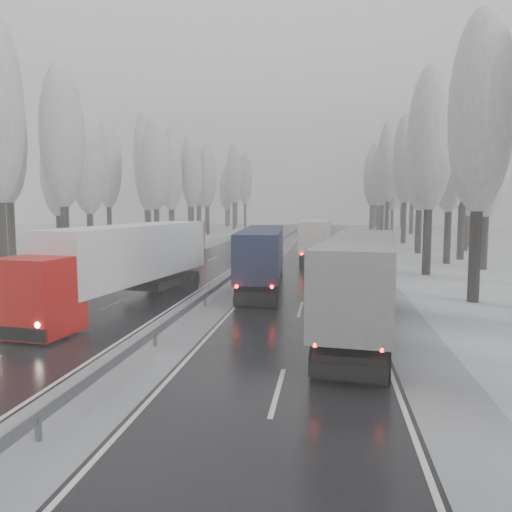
% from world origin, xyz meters
% --- Properties ---
extents(ground, '(260.00, 260.00, 0.00)m').
position_xyz_m(ground, '(0.00, 0.00, 0.00)').
color(ground, silver).
rests_on(ground, ground).
extents(carriageway_right, '(7.50, 200.00, 0.03)m').
position_xyz_m(carriageway_right, '(5.25, 30.00, 0.01)').
color(carriageway_right, black).
rests_on(carriageway_right, ground).
extents(carriageway_left, '(7.50, 200.00, 0.03)m').
position_xyz_m(carriageway_left, '(-5.25, 30.00, 0.01)').
color(carriageway_left, black).
rests_on(carriageway_left, ground).
extents(median_slush, '(3.00, 200.00, 0.04)m').
position_xyz_m(median_slush, '(0.00, 30.00, 0.02)').
color(median_slush, '#9B9DA3').
rests_on(median_slush, ground).
extents(shoulder_right, '(2.40, 200.00, 0.04)m').
position_xyz_m(shoulder_right, '(10.20, 30.00, 0.02)').
color(shoulder_right, '#9B9DA3').
rests_on(shoulder_right, ground).
extents(shoulder_left, '(2.40, 200.00, 0.04)m').
position_xyz_m(shoulder_left, '(-10.20, 30.00, 0.02)').
color(shoulder_left, '#9B9DA3').
rests_on(shoulder_left, ground).
extents(median_guardrail, '(0.12, 200.00, 0.76)m').
position_xyz_m(median_guardrail, '(0.00, 29.99, 0.60)').
color(median_guardrail, slate).
rests_on(median_guardrail, ground).
extents(tree_16, '(3.60, 3.60, 16.53)m').
position_xyz_m(tree_16, '(15.04, 15.67, 10.67)').
color(tree_16, black).
rests_on(tree_16, ground).
extents(tree_18, '(3.60, 3.60, 16.58)m').
position_xyz_m(tree_18, '(14.51, 27.03, 10.70)').
color(tree_18, black).
rests_on(tree_18, ground).
extents(tree_19, '(3.60, 3.60, 14.57)m').
position_xyz_m(tree_19, '(20.02, 31.03, 9.42)').
color(tree_19, black).
rests_on(tree_19, ground).
extents(tree_20, '(3.60, 3.60, 15.71)m').
position_xyz_m(tree_20, '(17.90, 35.17, 10.14)').
color(tree_20, black).
rests_on(tree_20, ground).
extents(tree_21, '(3.60, 3.60, 18.62)m').
position_xyz_m(tree_21, '(20.12, 39.17, 12.00)').
color(tree_21, black).
rests_on(tree_21, ground).
extents(tree_22, '(3.60, 3.60, 15.86)m').
position_xyz_m(tree_22, '(17.02, 45.60, 10.24)').
color(tree_22, black).
rests_on(tree_22, ground).
extents(tree_23, '(3.60, 3.60, 13.55)m').
position_xyz_m(tree_23, '(23.31, 49.60, 8.77)').
color(tree_23, black).
rests_on(tree_23, ground).
extents(tree_24, '(3.60, 3.60, 20.49)m').
position_xyz_m(tree_24, '(17.90, 51.02, 13.19)').
color(tree_24, black).
rests_on(tree_24, ground).
extents(tree_25, '(3.60, 3.60, 19.44)m').
position_xyz_m(tree_25, '(24.81, 55.02, 12.52)').
color(tree_25, black).
rests_on(tree_25, ground).
extents(tree_26, '(3.60, 3.60, 18.78)m').
position_xyz_m(tree_26, '(17.56, 61.27, 12.10)').
color(tree_26, black).
rests_on(tree_26, ground).
extents(tree_27, '(3.60, 3.60, 17.62)m').
position_xyz_m(tree_27, '(24.72, 65.27, 11.36)').
color(tree_27, black).
rests_on(tree_27, ground).
extents(tree_28, '(3.60, 3.60, 19.62)m').
position_xyz_m(tree_28, '(16.34, 71.95, 12.64)').
color(tree_28, black).
rests_on(tree_28, ground).
extents(tree_29, '(3.60, 3.60, 18.11)m').
position_xyz_m(tree_29, '(23.71, 75.95, 11.67)').
color(tree_29, black).
rests_on(tree_29, ground).
extents(tree_30, '(3.60, 3.60, 17.86)m').
position_xyz_m(tree_30, '(16.56, 81.70, 11.52)').
color(tree_30, black).
rests_on(tree_30, ground).
extents(tree_31, '(3.60, 3.60, 18.58)m').
position_xyz_m(tree_31, '(22.48, 85.70, 11.97)').
color(tree_31, black).
rests_on(tree_31, ground).
extents(tree_32, '(3.60, 3.60, 17.33)m').
position_xyz_m(tree_32, '(16.63, 89.21, 11.18)').
color(tree_32, black).
rests_on(tree_32, ground).
extents(tree_33, '(3.60, 3.60, 14.33)m').
position_xyz_m(tree_33, '(19.77, 93.21, 9.26)').
color(tree_33, black).
rests_on(tree_33, ground).
extents(tree_34, '(3.60, 3.60, 17.63)m').
position_xyz_m(tree_34, '(15.73, 96.32, 11.37)').
color(tree_34, black).
rests_on(tree_34, ground).
extents(tree_35, '(3.60, 3.60, 18.25)m').
position_xyz_m(tree_35, '(24.94, 100.32, 11.77)').
color(tree_35, black).
rests_on(tree_35, ground).
extents(tree_36, '(3.60, 3.60, 20.23)m').
position_xyz_m(tree_36, '(17.04, 106.16, 13.02)').
color(tree_36, black).
rests_on(tree_36, ground).
extents(tree_37, '(3.60, 3.60, 16.37)m').
position_xyz_m(tree_37, '(24.02, 110.16, 10.56)').
color(tree_37, black).
rests_on(tree_37, ground).
extents(tree_38, '(3.60, 3.60, 17.97)m').
position_xyz_m(tree_38, '(18.73, 116.73, 11.59)').
color(tree_38, black).
rests_on(tree_38, ground).
extents(tree_39, '(3.60, 3.60, 16.19)m').
position_xyz_m(tree_39, '(21.55, 120.73, 10.45)').
color(tree_39, black).
rests_on(tree_39, ground).
extents(tree_58, '(3.60, 3.60, 17.21)m').
position_xyz_m(tree_58, '(-15.13, 24.57, 11.10)').
color(tree_58, black).
rests_on(tree_58, ground).
extents(tree_59, '(3.60, 3.60, 18.41)m').
position_xyz_m(tree_59, '(-22.80, 28.57, 11.87)').
color(tree_59, black).
rests_on(tree_59, ground).
extents(tree_60, '(3.60, 3.60, 14.84)m').
position_xyz_m(tree_60, '(-17.75, 34.20, 9.59)').
color(tree_60, black).
rests_on(tree_60, ground).
extents(tree_61, '(3.60, 3.60, 13.95)m').
position_xyz_m(tree_61, '(-23.52, 38.20, 9.02)').
color(tree_61, black).
rests_on(tree_61, ground).
extents(tree_62, '(3.60, 3.60, 16.04)m').
position_xyz_m(tree_62, '(-13.94, 43.73, 10.36)').
color(tree_62, black).
rests_on(tree_62, ground).
extents(tree_63, '(3.60, 3.60, 16.88)m').
position_xyz_m(tree_63, '(-21.85, 47.73, 10.89)').
color(tree_63, black).
rests_on(tree_63, ground).
extents(tree_64, '(3.60, 3.60, 15.42)m').
position_xyz_m(tree_64, '(-18.26, 52.71, 9.96)').
color(tree_64, black).
rests_on(tree_64, ground).
extents(tree_65, '(3.60, 3.60, 19.48)m').
position_xyz_m(tree_65, '(-20.05, 56.71, 12.55)').
color(tree_65, black).
rests_on(tree_65, ground).
extents(tree_66, '(3.60, 3.60, 15.23)m').
position_xyz_m(tree_66, '(-18.16, 62.35, 9.84)').
color(tree_66, black).
rests_on(tree_66, ground).
extents(tree_67, '(3.60, 3.60, 17.09)m').
position_xyz_m(tree_67, '(-19.54, 66.35, 11.03)').
color(tree_67, black).
rests_on(tree_67, ground).
extents(tree_68, '(3.60, 3.60, 16.65)m').
position_xyz_m(tree_68, '(-16.58, 69.11, 10.75)').
color(tree_68, black).
rests_on(tree_68, ground).
extents(tree_69, '(3.60, 3.60, 19.35)m').
position_xyz_m(tree_69, '(-21.42, 73.11, 12.46)').
color(tree_69, black).
rests_on(tree_69, ground).
extents(tree_70, '(3.60, 3.60, 17.09)m').
position_xyz_m(tree_70, '(-16.33, 79.19, 11.03)').
color(tree_70, black).
rests_on(tree_70, ground).
extents(tree_71, '(3.60, 3.60, 19.61)m').
position_xyz_m(tree_71, '(-21.09, 83.19, 12.63)').
color(tree_71, black).
rests_on(tree_71, ground).
extents(tree_72, '(3.60, 3.60, 15.11)m').
position_xyz_m(tree_72, '(-18.93, 88.54, 9.76)').
color(tree_72, black).
rests_on(tree_72, ground).
extents(tree_73, '(3.60, 3.60, 17.22)m').
position_xyz_m(tree_73, '(-21.82, 92.54, 11.11)').
color(tree_73, black).
rests_on(tree_73, ground).
extents(tree_74, '(3.60, 3.60, 19.68)m').
position_xyz_m(tree_74, '(-15.07, 99.33, 12.67)').
color(tree_74, black).
rests_on(tree_74, ground).
extents(tree_75, '(3.60, 3.60, 18.60)m').
position_xyz_m(tree_75, '(-24.20, 103.33, 11.99)').
color(tree_75, black).
rests_on(tree_75, ground).
extents(tree_76, '(3.60, 3.60, 18.55)m').
position_xyz_m(tree_76, '(-14.05, 108.72, 11.95)').
color(tree_76, black).
rests_on(tree_76, ground).
extents(tree_77, '(3.60, 3.60, 14.32)m').
position_xyz_m(tree_77, '(-19.66, 112.72, 9.26)').
color(tree_77, black).
rests_on(tree_77, ground).
extents(tree_78, '(3.60, 3.60, 19.55)m').
position_xyz_m(tree_78, '(-17.56, 115.31, 12.59)').
color(tree_78, black).
rests_on(tree_78, ground).
extents(tree_79, '(3.60, 3.60, 17.07)m').
position_xyz_m(tree_79, '(-20.33, 119.31, 11.01)').
color(tree_79, black).
rests_on(tree_79, ground).
extents(truck_grey_tarp, '(4.44, 16.64, 4.23)m').
position_xyz_m(truck_grey_tarp, '(8.19, 7.99, 2.47)').
color(truck_grey_tarp, '#56565B').
rests_on(truck_grey_tarp, ground).
extents(truck_blue_box, '(3.58, 15.77, 4.01)m').
position_xyz_m(truck_blue_box, '(2.31, 18.84, 2.34)').
color(truck_blue_box, '#1C2547').
rests_on(truck_blue_box, ground).
extents(truck_cream_box, '(2.82, 16.17, 4.13)m').
position_xyz_m(truck_cream_box, '(5.48, 36.34, 2.41)').
color(truck_cream_box, '#A09E8E').
rests_on(truck_cream_box, ground).
extents(box_truck_distant, '(2.90, 8.16, 3.00)m').
position_xyz_m(box_truck_distant, '(4.08, 92.24, 1.53)').
color(box_truck_distant, '#A6AAAD').
rests_on(box_truck_distant, ground).
extents(truck_red_white, '(5.05, 17.53, 4.46)m').
position_xyz_m(truck_red_white, '(-4.40, 11.39, 2.60)').
color(truck_red_white, red).
rests_on(truck_red_white, ground).
extents(truck_red_red, '(2.99, 14.66, 3.74)m').
position_xyz_m(truck_red_red, '(-8.20, 34.27, 2.18)').
color(truck_red_red, '#A80924').
rests_on(truck_red_red, ground).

